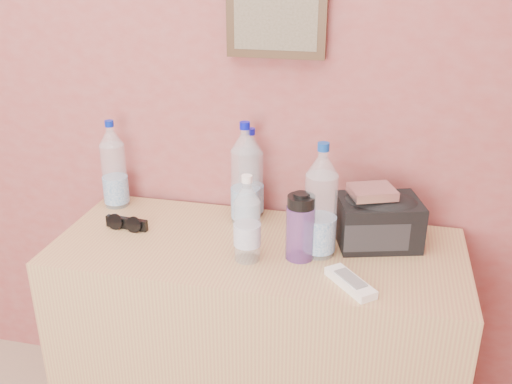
% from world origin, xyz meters
% --- Properties ---
extents(picture_frame, '(0.30, 0.03, 0.25)m').
position_xyz_m(picture_frame, '(0.44, 1.98, 1.40)').
color(picture_frame, '#382311').
rests_on(picture_frame, room_shell).
extents(dresser, '(1.22, 0.51, 0.76)m').
position_xyz_m(dresser, '(0.44, 1.73, 0.38)').
color(dresser, '#B0834A').
rests_on(dresser, ground).
extents(pet_large_a, '(0.08, 0.08, 0.30)m').
position_xyz_m(pet_large_a, '(-0.10, 1.90, 0.90)').
color(pet_large_a, silver).
rests_on(pet_large_a, dresser).
extents(pet_large_b, '(0.09, 0.09, 0.33)m').
position_xyz_m(pet_large_b, '(0.36, 1.88, 0.91)').
color(pet_large_b, white).
rests_on(pet_large_b, dresser).
extents(pet_large_c, '(0.08, 0.08, 0.30)m').
position_xyz_m(pet_large_c, '(0.37, 1.93, 0.89)').
color(pet_large_c, '#ADC6D5').
rests_on(pet_large_c, dresser).
extents(pet_large_d, '(0.09, 0.09, 0.34)m').
position_xyz_m(pet_large_d, '(0.62, 1.72, 0.91)').
color(pet_large_d, silver).
rests_on(pet_large_d, dresser).
extents(pet_small, '(0.07, 0.07, 0.26)m').
position_xyz_m(pet_small, '(0.43, 1.64, 0.88)').
color(pet_small, silver).
rests_on(pet_small, dresser).
extents(nalgene_bottle, '(0.08, 0.08, 0.20)m').
position_xyz_m(nalgene_bottle, '(0.57, 1.68, 0.86)').
color(nalgene_bottle, '#64368E').
rests_on(nalgene_bottle, dresser).
extents(sunglasses, '(0.14, 0.06, 0.04)m').
position_xyz_m(sunglasses, '(0.01, 1.74, 0.78)').
color(sunglasses, black).
rests_on(sunglasses, dresser).
extents(ac_remote, '(0.15, 0.16, 0.02)m').
position_xyz_m(ac_remote, '(0.72, 1.56, 0.77)').
color(ac_remote, white).
rests_on(ac_remote, dresser).
extents(toiletry_bag, '(0.27, 0.23, 0.16)m').
position_xyz_m(toiletry_bag, '(0.78, 1.82, 0.84)').
color(toiletry_bag, black).
rests_on(toiletry_bag, dresser).
extents(foil_packet, '(0.15, 0.14, 0.03)m').
position_xyz_m(foil_packet, '(0.76, 1.80, 0.94)').
color(foil_packet, silver).
rests_on(foil_packet, toiletry_bag).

